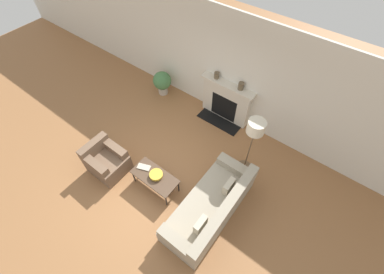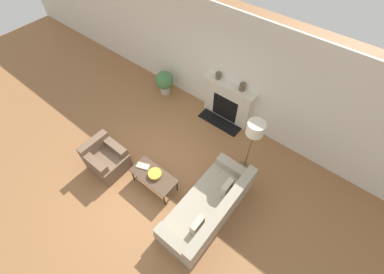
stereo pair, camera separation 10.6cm
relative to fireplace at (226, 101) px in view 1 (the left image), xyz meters
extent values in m
plane|color=#99663D|center=(-0.07, -2.67, -0.57)|extent=(18.00, 18.00, 0.00)
cube|color=silver|center=(-0.07, 0.14, 0.88)|extent=(18.00, 0.06, 2.90)
cube|color=beige|center=(0.00, 0.01, -0.01)|extent=(1.35, 0.20, 1.11)
cube|color=black|center=(0.00, -0.07, -0.17)|extent=(0.74, 0.04, 0.72)
cube|color=black|center=(0.00, -0.27, -0.56)|extent=(1.22, 0.40, 0.02)
cube|color=beige|center=(0.00, -0.02, 0.57)|extent=(1.47, 0.28, 0.05)
cube|color=#9E937F|center=(1.24, -2.55, -0.36)|extent=(0.92, 2.21, 0.41)
cube|color=#9E937F|center=(1.61, -2.55, 0.04)|extent=(0.20, 2.21, 0.40)
cube|color=#9E937F|center=(1.24, -1.56, -0.06)|extent=(0.85, 0.22, 0.20)
cube|color=#9E937F|center=(1.24, -3.54, -0.06)|extent=(0.85, 0.22, 0.20)
cube|color=#C0B49C|center=(1.38, -2.05, -0.02)|extent=(0.12, 0.32, 0.28)
cube|color=#C0B49C|center=(1.38, -3.05, -0.02)|extent=(0.12, 0.32, 0.28)
cube|color=brown|center=(-1.24, -3.10, -0.34)|extent=(0.83, 0.74, 0.45)
cube|color=brown|center=(-1.57, -3.10, 0.04)|extent=(0.18, 0.74, 0.32)
cube|color=brown|center=(-1.24, -3.38, -0.03)|extent=(0.75, 0.18, 0.19)
cube|color=brown|center=(-1.24, -2.82, -0.03)|extent=(0.75, 0.18, 0.19)
cube|color=#4C3828|center=(-0.05, -2.76, -0.15)|extent=(1.05, 0.50, 0.03)
cylinder|color=black|center=(-0.53, -2.97, -0.36)|extent=(0.03, 0.03, 0.41)
cylinder|color=black|center=(0.44, -2.97, -0.36)|extent=(0.03, 0.03, 0.41)
cylinder|color=black|center=(-0.53, -2.55, -0.36)|extent=(0.03, 0.03, 0.41)
cylinder|color=black|center=(0.44, -2.55, -0.36)|extent=(0.03, 0.03, 0.41)
cylinder|color=gold|center=(-0.02, -2.74, -0.12)|extent=(0.10, 0.10, 0.02)
cylinder|color=gold|center=(-0.02, -2.74, -0.08)|extent=(0.29, 0.29, 0.07)
cube|color=#B2A893|center=(-0.38, -2.74, -0.12)|extent=(0.32, 0.24, 0.02)
cylinder|color=brown|center=(1.30, -1.12, -0.55)|extent=(0.35, 0.35, 0.03)
cylinder|color=brown|center=(1.30, -1.12, 0.14)|extent=(0.03, 0.03, 1.36)
cylinder|color=beige|center=(1.30, -1.12, 0.93)|extent=(0.37, 0.37, 0.29)
cylinder|color=brown|center=(-0.36, 0.01, 0.68)|extent=(0.13, 0.13, 0.16)
cylinder|color=brown|center=(0.33, 0.01, 0.69)|extent=(0.14, 0.14, 0.19)
cylinder|color=#B2A899|center=(-1.99, -0.30, -0.45)|extent=(0.28, 0.28, 0.22)
sphere|color=#477A47|center=(-1.99, -0.30, -0.10)|extent=(0.53, 0.53, 0.53)
camera|label=1|loc=(2.26, -4.47, 4.76)|focal=24.00mm
camera|label=2|loc=(2.35, -4.40, 4.76)|focal=24.00mm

